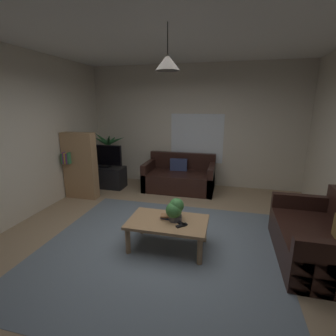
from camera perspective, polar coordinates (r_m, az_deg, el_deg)
floor at (r=3.76m, az=-1.16°, el=-16.98°), size 5.07×5.61×0.02m
rug at (r=3.59m, az=-2.04°, el=-18.41°), size 3.29×3.08×0.01m
wall_back at (r=6.00m, az=5.97°, el=9.55°), size 5.19×0.06×2.86m
wall_left at (r=4.63m, az=-33.73°, el=5.62°), size 0.06×5.61×2.86m
ceiling at (r=3.32m, az=-1.46°, el=30.52°), size 5.07×5.61×0.02m
window_pane at (r=5.99m, az=6.70°, el=6.84°), size 1.26×0.01×1.17m
couch_under_window at (r=5.75m, az=2.68°, el=-2.40°), size 1.60×0.88×0.82m
couch_right_side at (r=3.78m, az=31.58°, el=-14.29°), size 0.88×1.46×0.82m
coffee_table at (r=3.48m, az=-0.08°, el=-13.04°), size 1.09×0.67×0.41m
book_on_table_0 at (r=3.51m, az=-0.57°, el=-11.38°), size 0.13×0.11×0.03m
book_on_table_1 at (r=3.49m, az=-0.64°, el=-11.05°), size 0.15×0.14×0.02m
remote_on_table_0 at (r=3.36m, az=3.12°, el=-12.78°), size 0.16×0.14×0.02m
remote_on_table_1 at (r=3.31m, az=3.20°, el=-13.21°), size 0.15×0.15×0.02m
potted_plant_on_table at (r=3.39m, az=1.65°, el=-9.58°), size 0.24×0.25×0.32m
tv_stand at (r=6.11m, az=-14.19°, el=-2.02°), size 0.90×0.44×0.50m
tv at (r=5.97m, az=-14.60°, el=2.75°), size 0.86×0.16×0.54m
potted_palm_corner at (r=6.54m, az=-13.56°, el=2.03°), size 0.86×0.72×1.29m
bookshelf_corner at (r=5.48m, az=-19.84°, el=0.52°), size 0.70×0.31×1.40m
pendant_lamp at (r=3.11m, az=-0.09°, el=23.43°), size 0.29×0.29×0.52m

